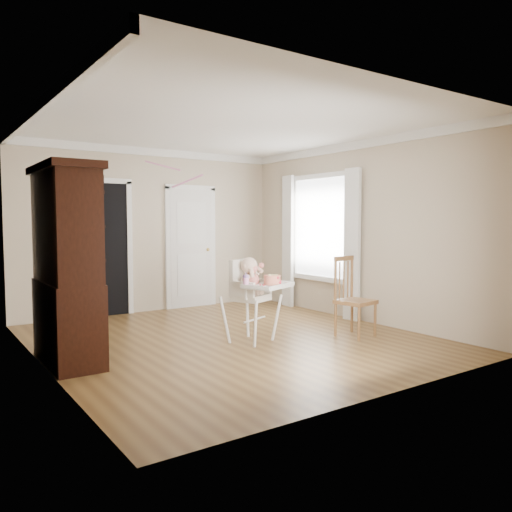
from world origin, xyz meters
TOP-DOWN VIEW (x-y plane):
  - floor at (0.00, 0.00)m, footprint 5.00×5.00m
  - ceiling at (0.00, 0.00)m, footprint 5.00×5.00m
  - wall_back at (0.00, 2.50)m, footprint 4.50×0.00m
  - wall_left at (-2.25, 0.00)m, footprint 0.00×5.00m
  - wall_right at (2.25, 0.00)m, footprint 0.00×5.00m
  - crown_molding at (0.00, 0.00)m, footprint 4.50×5.00m
  - doorway at (-0.90, 2.48)m, footprint 1.06×0.05m
  - closet_door at (0.70, 2.48)m, footprint 0.96×0.09m
  - window_right at (2.18, 0.80)m, footprint 0.13×1.84m
  - high_chair at (0.13, -0.25)m, footprint 0.82×0.91m
  - baby at (0.12, -0.23)m, footprint 0.35×0.26m
  - cake at (0.27, -0.49)m, footprint 0.26×0.26m
  - sippy_cup at (-0.08, -0.43)m, footprint 0.07×0.07m
  - china_cabinet at (-1.99, 0.10)m, footprint 0.55×1.24m
  - dining_chair at (1.40, -0.75)m, footprint 0.49×0.49m
  - streamer at (-0.59, 0.74)m, footprint 0.35×0.38m

SIDE VIEW (x-z plane):
  - floor at x=0.00m, z-range 0.00..0.00m
  - dining_chair at x=1.40m, z-range -0.03..1.01m
  - high_chair at x=0.13m, z-range 0.12..1.17m
  - cake at x=0.27m, z-range 0.73..0.85m
  - sippy_cup at x=-0.08m, z-range 0.72..0.89m
  - baby at x=0.12m, z-range 0.57..1.05m
  - closet_door at x=0.70m, z-range -0.04..2.09m
  - china_cabinet at x=-1.99m, z-range 0.00..2.09m
  - doorway at x=-0.90m, z-range 0.00..2.22m
  - window_right at x=2.18m, z-range 0.14..2.44m
  - wall_back at x=0.00m, z-range -0.90..3.60m
  - wall_left at x=-2.25m, z-range -1.15..3.85m
  - wall_right at x=2.25m, z-range -1.15..3.85m
  - streamer at x=-0.59m, z-range 2.15..2.30m
  - crown_molding at x=0.00m, z-range 2.58..2.70m
  - ceiling at x=0.00m, z-range 2.70..2.70m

